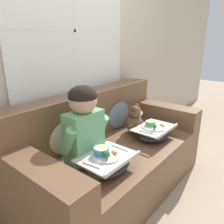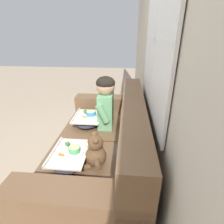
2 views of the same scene
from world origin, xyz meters
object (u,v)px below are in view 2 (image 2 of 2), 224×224
at_px(child_figure, 106,100).
at_px(teddy_bear, 95,152).
at_px(throw_pillow_behind_child, 125,112).
at_px(throw_pillow_behind_teddy, 123,148).
at_px(couch, 104,151).
at_px(lap_tray_child, 88,120).
at_px(lap_tray_teddy, 70,157).

distance_m(child_figure, teddy_bear, 0.77).
relative_size(throw_pillow_behind_child, throw_pillow_behind_teddy, 1.04).
height_order(throw_pillow_behind_teddy, child_figure, child_figure).
height_order(throw_pillow_behind_child, teddy_bear, throw_pillow_behind_child).
bearing_deg(throw_pillow_behind_child, teddy_bear, -18.10).
height_order(couch, child_figure, child_figure).
bearing_deg(throw_pillow_behind_child, lap_tray_child, -90.10).
distance_m(throw_pillow_behind_teddy, teddy_bear, 0.25).
bearing_deg(lap_tray_teddy, teddy_bear, 89.60).
height_order(teddy_bear, lap_tray_teddy, teddy_bear).
distance_m(lap_tray_child, lap_tray_teddy, 0.74).
bearing_deg(teddy_bear, lap_tray_teddy, -90.40).
relative_size(teddy_bear, lap_tray_child, 0.80).
xyz_separation_m(couch, child_figure, (-0.37, -0.02, 0.47)).
bearing_deg(throw_pillow_behind_child, couch, -30.21).
bearing_deg(couch, lap_tray_child, -145.46).
height_order(child_figure, lap_tray_teddy, child_figure).
distance_m(teddy_bear, lap_tray_child, 0.78).
height_order(teddy_bear, lap_tray_child, teddy_bear).
distance_m(throw_pillow_behind_child, lap_tray_child, 0.49).
relative_size(child_figure, teddy_bear, 1.88).
bearing_deg(lap_tray_teddy, child_figure, 162.59).
bearing_deg(teddy_bear, child_figure, 179.77).
bearing_deg(throw_pillow_behind_child, child_figure, -90.00).
bearing_deg(lap_tray_child, couch, 34.54).
relative_size(throw_pillow_behind_teddy, teddy_bear, 1.23).
xyz_separation_m(throw_pillow_behind_teddy, teddy_bear, (0.00, -0.24, -0.06)).
distance_m(couch, throw_pillow_behind_teddy, 0.53).
xyz_separation_m(throw_pillow_behind_child, lap_tray_child, (-0.00, -0.47, -0.13)).
relative_size(couch, lap_tray_child, 4.57).
bearing_deg(child_figure, couch, 3.67).
bearing_deg(throw_pillow_behind_teddy, child_figure, -162.09).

